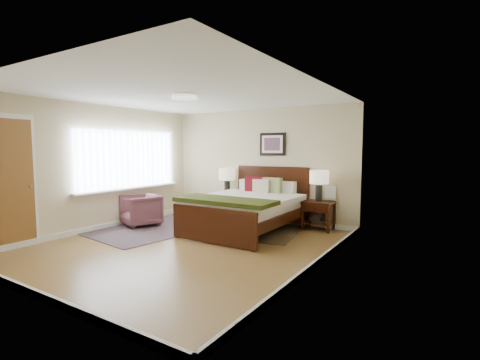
% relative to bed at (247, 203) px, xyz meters
% --- Properties ---
extents(floor, '(5.00, 5.00, 0.00)m').
position_rel_bed_xyz_m(floor, '(-0.35, -1.39, -0.56)').
color(floor, olive).
rests_on(floor, ground).
extents(back_wall, '(4.50, 0.04, 2.50)m').
position_rel_bed_xyz_m(back_wall, '(-0.35, 1.11, 0.69)').
color(back_wall, '#C2B68C').
rests_on(back_wall, ground).
extents(front_wall, '(4.50, 0.04, 2.50)m').
position_rel_bed_xyz_m(front_wall, '(-0.35, -3.89, 0.69)').
color(front_wall, '#C2B68C').
rests_on(front_wall, ground).
extents(left_wall, '(0.04, 5.00, 2.50)m').
position_rel_bed_xyz_m(left_wall, '(-2.60, -1.39, 0.69)').
color(left_wall, '#C2B68C').
rests_on(left_wall, ground).
extents(right_wall, '(0.04, 5.00, 2.50)m').
position_rel_bed_xyz_m(right_wall, '(1.90, -1.39, 0.69)').
color(right_wall, '#C2B68C').
rests_on(right_wall, ground).
extents(ceiling, '(4.50, 5.00, 0.02)m').
position_rel_bed_xyz_m(ceiling, '(-0.35, -1.39, 1.94)').
color(ceiling, white).
rests_on(ceiling, back_wall).
extents(window, '(0.11, 2.72, 1.32)m').
position_rel_bed_xyz_m(window, '(-2.55, -0.69, 0.82)').
color(window, silver).
rests_on(window, left_wall).
extents(door, '(0.06, 1.00, 2.18)m').
position_rel_bed_xyz_m(door, '(-2.58, -3.14, 0.51)').
color(door, silver).
rests_on(door, ground).
extents(ceil_fixture, '(0.44, 0.44, 0.08)m').
position_rel_bed_xyz_m(ceil_fixture, '(-0.35, -1.39, 1.91)').
color(ceil_fixture, white).
rests_on(ceil_fixture, ceiling).
extents(bed, '(1.85, 2.25, 1.21)m').
position_rel_bed_xyz_m(bed, '(0.00, 0.00, 0.00)').
color(bed, '#321607').
rests_on(bed, ground).
extents(wall_art, '(0.62, 0.05, 0.50)m').
position_rel_bed_xyz_m(wall_art, '(0.00, 1.08, 1.16)').
color(wall_art, black).
rests_on(wall_art, back_wall).
extents(nightstand_left, '(0.46, 0.41, 0.55)m').
position_rel_bed_xyz_m(nightstand_left, '(-1.07, 0.86, -0.13)').
color(nightstand_left, '#321607').
rests_on(nightstand_left, ground).
extents(nightstand_right, '(0.58, 0.44, 0.58)m').
position_rel_bed_xyz_m(nightstand_right, '(1.14, 0.87, -0.21)').
color(nightstand_right, '#321607').
rests_on(nightstand_right, ground).
extents(lamp_left, '(0.38, 0.38, 0.61)m').
position_rel_bed_xyz_m(lamp_left, '(-1.07, 0.88, 0.43)').
color(lamp_left, black).
rests_on(lamp_left, nightstand_left).
extents(lamp_right, '(0.38, 0.38, 0.61)m').
position_rel_bed_xyz_m(lamp_right, '(1.14, 0.88, 0.46)').
color(lamp_right, black).
rests_on(lamp_right, nightstand_right).
extents(armchair, '(0.92, 0.93, 0.66)m').
position_rel_bed_xyz_m(armchair, '(-2.15, -0.77, -0.23)').
color(armchair, brown).
rests_on(armchair, ground).
extents(rug_persian, '(2.08, 2.71, 0.01)m').
position_rel_bed_xyz_m(rug_persian, '(-1.70, -0.81, -0.55)').
color(rug_persian, '#0B1A3A').
rests_on(rug_persian, ground).
extents(rug_navy, '(1.08, 1.41, 0.01)m').
position_rel_bed_xyz_m(rug_navy, '(0.55, -0.02, -0.55)').
color(rug_navy, black).
rests_on(rug_navy, ground).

